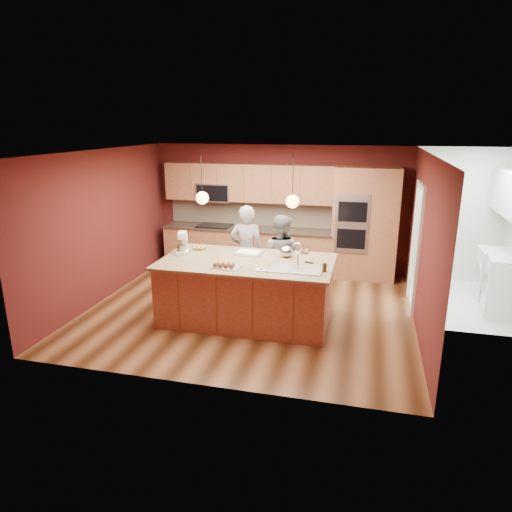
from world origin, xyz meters
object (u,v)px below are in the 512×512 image
(island, at_px, (248,290))
(person_left, at_px, (247,252))
(mixing_bowl, at_px, (287,252))
(stand_mixer, at_px, (183,245))
(person_right, at_px, (280,258))

(island, distance_m, person_left, 1.12)
(island, bearing_deg, mixing_bowl, 31.79)
(island, height_order, person_left, person_left)
(mixing_bowl, bearing_deg, island, -148.21)
(stand_mixer, xyz_separation_m, mixing_bowl, (1.73, 0.24, -0.07))
(stand_mixer, height_order, mixing_bowl, stand_mixer)
(person_left, relative_size, mixing_bowl, 7.57)
(island, bearing_deg, stand_mixer, 174.22)
(person_right, bearing_deg, person_left, 10.17)
(island, distance_m, stand_mixer, 1.34)
(person_left, height_order, stand_mixer, person_left)
(person_left, distance_m, person_right, 0.63)
(island, xyz_separation_m, person_left, (-0.29, 1.03, 0.35))
(island, height_order, mixing_bowl, island)
(island, relative_size, person_right, 1.75)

